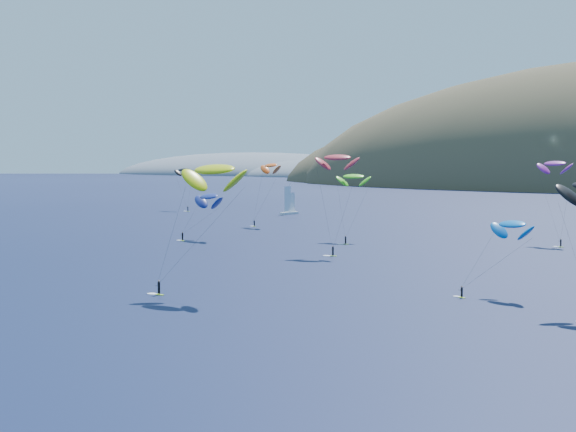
{
  "coord_description": "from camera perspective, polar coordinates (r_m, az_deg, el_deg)",
  "views": [
    {
      "loc": [
        81.31,
        -54.84,
        20.72
      ],
      "look_at": [
        -2.84,
        80.0,
        9.0
      ],
      "focal_mm": 50.0,
      "sensor_mm": 36.0,
      "label": 1
    }
  ],
  "objects": [
    {
      "name": "kitesurfer_5",
      "position": [
        124.45,
        15.66,
        -0.57
      ],
      "size": [
        10.21,
        9.99,
        12.78
      ],
      "rotation": [
        0.0,
        0.0,
        -0.45
      ],
      "color": "#B2F71B",
      "rests_on": "ground"
    },
    {
      "name": "sailboat",
      "position": [
        289.63,
        0.08,
        0.3
      ],
      "size": [
        9.54,
        8.18,
        11.54
      ],
      "rotation": [
        0.0,
        0.0,
        -0.19
      ],
      "color": "white",
      "rests_on": "ground"
    },
    {
      "name": "kitesurfer_9",
      "position": [
        172.55,
        3.52,
        4.16
      ],
      "size": [
        9.86,
        9.36,
        23.15
      ],
      "rotation": [
        0.0,
        0.0,
        0.33
      ],
      "color": "#B2F71B",
      "rests_on": "ground"
    },
    {
      "name": "kitesurfer_6",
      "position": [
        203.5,
        18.45,
        3.56
      ],
      "size": [
        9.29,
        12.32,
        21.57
      ],
      "rotation": [
        0.0,
        0.0,
        -0.23
      ],
      "color": "#B2F71B",
      "rests_on": "ground"
    },
    {
      "name": "kitesurfer_3",
      "position": [
        201.18,
        4.68,
        2.81
      ],
      "size": [
        9.02,
        14.49,
        18.19
      ],
      "rotation": [
        0.0,
        0.0,
        0.3
      ],
      "color": "#B2F71B",
      "rests_on": "ground"
    },
    {
      "name": "kitesurfer_12",
      "position": [
        315.93,
        -7.41,
        3.27
      ],
      "size": [
        11.57,
        8.5,
        17.95
      ],
      "rotation": [
        0.0,
        0.0,
        0.09
      ],
      "color": "#B2F71B",
      "rests_on": "ground"
    },
    {
      "name": "kitesurfer_1",
      "position": [
        242.52,
        -1.23,
        3.62
      ],
      "size": [
        9.59,
        10.4,
        20.66
      ],
      "rotation": [
        0.0,
        0.0,
        -0.38
      ],
      "color": "#B2F71B",
      "rests_on": "ground"
    },
    {
      "name": "headland",
      "position": [
        962.16,
        -1.23,
        2.78
      ],
      "size": [
        460.0,
        250.0,
        60.0
      ],
      "color": "slate",
      "rests_on": "ground"
    },
    {
      "name": "kitesurfer_2",
      "position": [
        122.08,
        -5.27,
        3.31
      ],
      "size": [
        12.18,
        9.14,
        21.95
      ],
      "rotation": [
        0.0,
        0.0,
        0.01
      ],
      "color": "#B2F71B",
      "rests_on": "ground"
    },
    {
      "name": "kitesurfer_10",
      "position": [
        202.75,
        -5.65,
        1.4
      ],
      "size": [
        11.21,
        11.52,
        13.69
      ],
      "rotation": [
        0.0,
        0.0,
        -0.33
      ],
      "color": "#B2F71B",
      "rests_on": "ground"
    }
  ]
}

